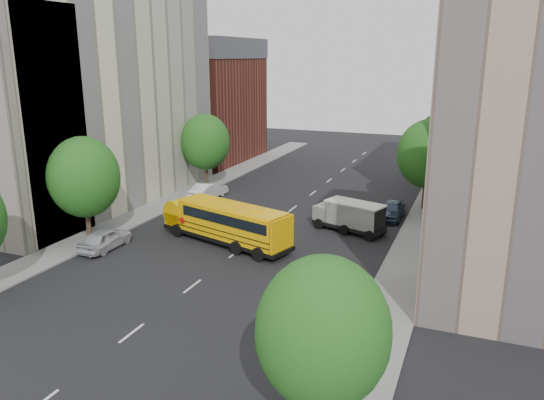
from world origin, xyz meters
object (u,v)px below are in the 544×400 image
Objects in this scene: street_tree_5 at (439,139)px; school_bus at (224,221)px; street_tree_2 at (205,142)px; street_tree_3 at (323,332)px; parked_car_0 at (105,239)px; street_tree_4 at (427,154)px; parked_car_1 at (208,191)px; street_tree_1 at (84,177)px; parked_car_5 at (420,167)px; safari_truck at (350,216)px; parked_car_3 at (339,292)px; parked_car_4 at (392,210)px.

school_bus is at bearing -115.58° from street_tree_5.
street_tree_3 is at bearing -55.49° from street_tree_2.
parked_car_0 is (2.00, -18.72, -4.06)m from street_tree_2.
street_tree_2 is 22.00m from street_tree_4.
street_tree_3 reaches higher than parked_car_1.
parked_car_1 is at bearing 140.53° from school_bus.
street_tree_1 reaches higher than school_bus.
street_tree_5 is (-0.00, 12.00, -0.37)m from street_tree_4.
parked_car_5 is (-2.20, 47.51, -3.65)m from street_tree_3.
street_tree_2 is 19.55m from safari_truck.
street_tree_1 is at bearing -126.25° from street_tree_5.
school_bus is at bearing -150.40° from parked_car_0.
parked_car_4 reaches higher than parked_car_3.
street_tree_5 is at bearing 83.23° from parked_car_4.
parked_car_1 is at bearing -91.51° from parked_car_0.
parked_car_4 is 0.92× the size of parked_car_5.
street_tree_4 is 1.71× the size of parked_car_1.
street_tree_1 reaches higher than parked_car_0.
school_bus reaches higher than parked_car_4.
parked_car_0 is (-20.00, -18.72, -4.31)m from street_tree_4.
street_tree_5 is 1.59× the size of parked_car_1.
street_tree_5 reaches higher than parked_car_5.
street_tree_4 is 12.01m from street_tree_5.
street_tree_4 reaches higher than safari_truck.
street_tree_4 is (22.00, 0.00, 0.25)m from street_tree_2.
street_tree_4 is at bearing -90.00° from street_tree_5.
street_tree_5 is (22.00, 12.00, -0.12)m from street_tree_2.
parked_car_5 reaches higher than parked_car_3.
street_tree_2 is 20.56m from parked_car_4.
safari_truck is 18.43m from parked_car_0.
parked_car_4 is at bearing -140.72° from parked_car_0.
parked_car_5 is at bearing -126.74° from parked_car_1.
street_tree_2 is 1.08× the size of street_tree_3.
street_tree_3 is 32.01m from street_tree_4.
street_tree_2 is 0.95× the size of street_tree_4.
parked_car_3 is 1.12× the size of parked_car_4.
street_tree_1 is 1.67× the size of parked_car_1.
parked_car_0 reaches higher than parked_car_4.
street_tree_5 is at bearing 90.00° from street_tree_4.
parked_car_0 reaches higher than parked_car_3.
parked_car_3 is at bearing -93.81° from street_tree_5.
safari_truck is (-4.72, 23.57, -3.16)m from street_tree_3.
parked_car_3 is at bearing -87.10° from parked_car_5.
street_tree_4 is at bearing -79.02° from parked_car_5.
school_bus is 9.94m from safari_truck.
parked_car_3 is at bearing -88.83° from parked_car_4.
street_tree_2 reaches higher than parked_car_1.
parked_car_4 is (17.60, -0.05, -0.02)m from parked_car_1.
parked_car_3 is at bearing -15.58° from school_bus.
street_tree_1 reaches higher than parked_car_4.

